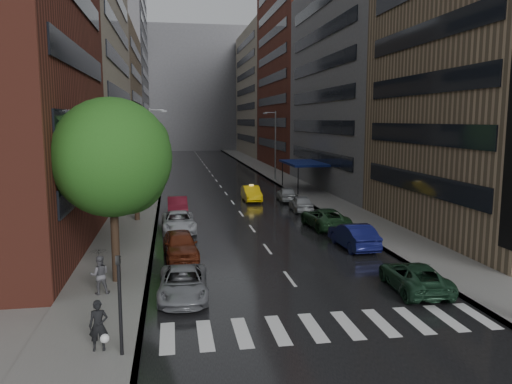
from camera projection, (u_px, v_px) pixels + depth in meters
ground at (311, 308)px, 21.45m from camera, size 220.00×220.00×0.00m
road at (214, 177)px, 70.24m from camera, size 14.00×140.00×0.01m
sidewalk_left at (149, 178)px, 68.74m from camera, size 4.00×140.00×0.15m
sidewalk_right at (276, 175)px, 71.72m from camera, size 4.00×140.00×0.15m
crosswalk at (330, 326)px, 19.53m from camera, size 13.15×2.80×0.01m
buildings_left at (107, 66)px, 74.04m from camera, size 8.00×108.00×38.00m
buildings_right at (306, 74)px, 77.09m from camera, size 8.05×109.10×36.00m
building_far at (192, 90)px, 134.29m from camera, size 40.00×14.00×32.00m
tree_near at (112, 158)px, 23.76m from camera, size 5.71×5.71×9.10m
tree_mid at (135, 149)px, 38.82m from camera, size 5.32×5.32×8.48m
tree_far at (144, 142)px, 52.06m from camera, size 5.28×5.28×8.41m
taxi at (251, 193)px, 49.71m from camera, size 1.58×4.53×1.49m
parked_cars_left at (179, 233)px, 32.41m from camera, size 2.53×24.90×1.58m
parked_cars_right at (330, 222)px, 35.97m from camera, size 2.80×31.33×1.59m
ped_bag_walker at (99, 326)px, 17.08m from camera, size 0.68×0.47×1.77m
ped_black_umbrella at (99, 268)px, 22.62m from camera, size 0.96×0.98×2.09m
traffic_light at (120, 296)px, 16.58m from camera, size 0.18×0.15×3.45m
street_lamp_left at (151, 152)px, 48.75m from camera, size 1.74×0.22×9.00m
street_lamp_right at (275, 144)px, 65.93m from camera, size 1.74×0.22×9.00m
awning at (303, 163)px, 56.64m from camera, size 4.00×8.00×3.12m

